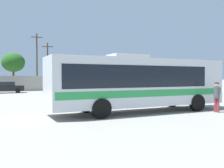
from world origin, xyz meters
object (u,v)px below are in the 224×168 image
attendant_by_bus_door (217,95)px  roadside_tree_midright (78,65)px  parked_car_second_black (7,87)px  utility_pole_near (37,61)px  coach_bus_silver_green (138,82)px  utility_pole_far (48,65)px  roadside_tree_midleft (13,62)px

attendant_by_bus_door → roadside_tree_midright: bearing=86.2°
attendant_by_bus_door → parked_car_second_black: size_ratio=0.43×
utility_pole_near → roadside_tree_midright: utility_pole_near is taller
coach_bus_silver_green → utility_pole_near: bearing=92.1°
utility_pole_near → attendant_by_bus_door: bearing=-80.6°
parked_car_second_black → utility_pole_far: bearing=44.6°
parked_car_second_black → roadside_tree_midleft: roadside_tree_midleft is taller
coach_bus_silver_green → parked_car_second_black: 23.49m
utility_pole_far → roadside_tree_midright: size_ratio=1.31×
attendant_by_bus_door → parked_car_second_black: 26.90m
coach_bus_silver_green → roadside_tree_midleft: (-4.71, 30.30, 2.62)m
attendant_by_bus_door → utility_pole_far: (-3.64, 31.44, 3.06)m
parked_car_second_black → roadside_tree_midleft: bearing=79.5°
utility_pole_far → coach_bus_silver_green: bearing=-91.1°
utility_pole_far → roadside_tree_midright: 6.22m
utility_pole_near → roadside_tree_midright: 7.69m
roadside_tree_midleft → parked_car_second_black: bearing=-100.5°
coach_bus_silver_green → roadside_tree_midright: size_ratio=1.88×
coach_bus_silver_green → attendant_by_bus_door: bearing=-27.4°
parked_car_second_black → roadside_tree_midright: 15.66m
coach_bus_silver_green → utility_pole_far: size_ratio=1.43×
utility_pole_near → utility_pole_far: bearing=-17.6°
attendant_by_bus_door → utility_pole_near: (-5.29, 31.97, 3.82)m
coach_bus_silver_green → roadside_tree_midright: bearing=78.3°
attendant_by_bus_door → coach_bus_silver_green: bearing=152.6°
coach_bus_silver_green → attendant_by_bus_door: size_ratio=6.21×
utility_pole_near → roadside_tree_midleft: size_ratio=1.54×
coach_bus_silver_green → utility_pole_far: (0.57, 29.26, 2.23)m
attendant_by_bus_door → parked_car_second_black: attendant_by_bus_door is taller
attendant_by_bus_door → parked_car_second_black: (-10.34, 24.83, -0.24)m
coach_bus_silver_green → attendant_by_bus_door: (4.21, -2.18, -0.82)m
attendant_by_bus_door → parked_car_second_black: bearing=112.6°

